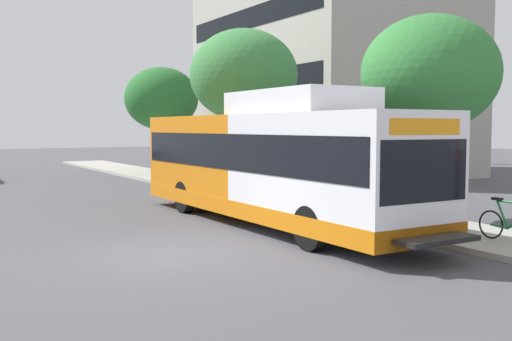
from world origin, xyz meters
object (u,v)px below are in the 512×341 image
at_px(street_tree_far_block, 161,99).
at_px(street_tree_mid_block, 244,75).
at_px(transit_bus, 270,163).
at_px(bicycle_parked, 512,224).
at_px(street_tree_near_stop, 430,74).

bearing_deg(street_tree_far_block, street_tree_mid_block, -91.30).
xyz_separation_m(transit_bus, street_tree_mid_block, (3.75, 8.07, 3.19)).
height_order(bicycle_parked, street_tree_mid_block, street_tree_mid_block).
bearing_deg(street_tree_near_stop, street_tree_far_block, 90.45).
xyz_separation_m(transit_bus, bicycle_parked, (2.84, -5.64, -1.14)).
distance_m(transit_bus, street_tree_far_block, 18.58).
height_order(transit_bus, bicycle_parked, transit_bus).
height_order(transit_bus, street_tree_far_block, street_tree_far_block).
distance_m(bicycle_parked, street_tree_far_block, 23.92).
height_order(street_tree_near_stop, street_tree_far_block, street_tree_far_block).
bearing_deg(street_tree_far_block, transit_bus, -102.49).
bearing_deg(street_tree_mid_block, transit_bus, -114.94).
height_order(transit_bus, street_tree_near_stop, street_tree_near_stop).
relative_size(transit_bus, bicycle_parked, 6.96).
relative_size(street_tree_near_stop, street_tree_mid_block, 0.85).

